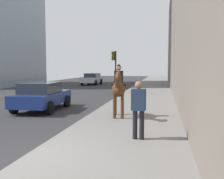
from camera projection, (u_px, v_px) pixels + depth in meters
The scene contains 6 objects.
sidewalk_slab at pixel (104, 166), 5.82m from camera, with size 120.00×3.97×0.12m, color slate.
mounted_horse_near at pixel (119, 88), 11.12m from camera, with size 2.15×0.77×2.24m.
pedestrian_greeting at pixel (139, 106), 7.67m from camera, with size 0.29×0.42×1.70m.
car_near_lane at pixel (42, 96), 13.61m from camera, with size 4.16×2.13×1.44m.
car_mid_lane at pixel (92, 79), 33.70m from camera, with size 4.58×1.96×1.44m.
traffic_light_near_curb at pixel (115, 65), 21.35m from camera, with size 0.20×0.44×3.52m.
Camera 1 is at (-5.53, -3.22, 2.22)m, focal length 42.45 mm.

